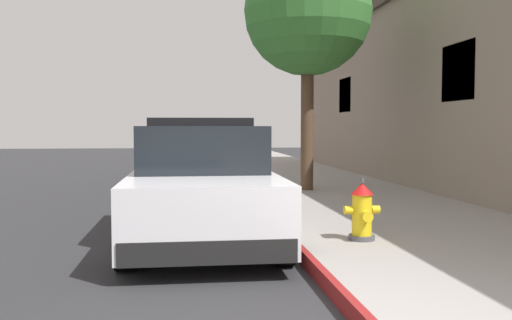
{
  "coord_description": "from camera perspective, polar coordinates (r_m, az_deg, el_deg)",
  "views": [
    {
      "loc": [
        -1.36,
        -3.4,
        1.54
      ],
      "look_at": [
        -0.18,
        5.89,
        1.0
      ],
      "focal_mm": 39.21,
      "sensor_mm": 36.0,
      "label": 1
    }
  ],
  "objects": [
    {
      "name": "fire_hydrant",
      "position": [
        6.97,
        10.77,
        -5.19
      ],
      "size": [
        0.44,
        0.4,
        0.76
      ],
      "color": "#4C4C51",
      "rests_on": "sidewalk_pavement"
    },
    {
      "name": "street_tree",
      "position": [
        12.67,
        5.3,
        14.74
      ],
      "size": [
        2.8,
        2.8,
        5.31
      ],
      "color": "brown",
      "rests_on": "sidewalk_pavement"
    },
    {
      "name": "ground_plane",
      "position": [
        13.78,
        -18.73,
        -3.72
      ],
      "size": [
        30.99,
        60.0,
        0.2
      ],
      "primitive_type": "cube",
      "color": "#2B2B2D"
    },
    {
      "name": "parked_car_silver_ahead",
      "position": [
        16.72,
        -6.69,
        0.52
      ],
      "size": [
        1.94,
        4.84,
        1.56
      ],
      "color": "#B2B5BA",
      "rests_on": "ground"
    },
    {
      "name": "police_cruiser",
      "position": [
        7.87,
        -5.61,
        -2.51
      ],
      "size": [
        1.94,
        4.84,
        1.68
      ],
      "color": "white",
      "rests_on": "ground"
    },
    {
      "name": "curb_painted_edge",
      "position": [
        13.54,
        -1.61,
        -2.88
      ],
      "size": [
        0.08,
        60.0,
        0.17
      ],
      "primitive_type": "cube",
      "color": "maroon",
      "rests_on": "ground"
    },
    {
      "name": "sidewalk_pavement",
      "position": [
        13.87,
        6.37,
        -2.76
      ],
      "size": [
        3.79,
        60.0,
        0.17
      ],
      "primitive_type": "cube",
      "color": "gray",
      "rests_on": "ground"
    }
  ]
}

